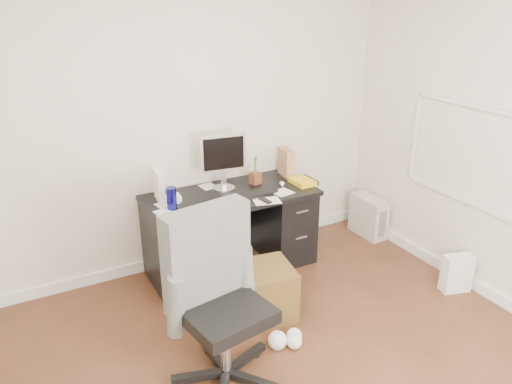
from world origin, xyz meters
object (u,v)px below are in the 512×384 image
desk (231,229)px  lcd_monitor (223,162)px  office_chair (225,304)px  pc_tower (368,216)px  keyboard (254,194)px  wicker_basket (265,291)px

desk → lcd_monitor: 0.62m
office_chair → pc_tower: bearing=19.2°
desk → office_chair: office_chair is taller
keyboard → desk: bearing=131.9°
lcd_monitor → wicker_basket: 1.19m
lcd_monitor → keyboard: (0.18, -0.25, -0.25)m
lcd_monitor → pc_tower: (1.57, -0.17, -0.80)m
wicker_basket → pc_tower: bearing=23.3°
wicker_basket → desk: bearing=84.1°
lcd_monitor → office_chair: size_ratio=0.44×
desk → keyboard: 0.42m
lcd_monitor → office_chair: 1.58m
lcd_monitor → pc_tower: bearing=1.6°
desk → pc_tower: size_ratio=3.60×
lcd_monitor → keyboard: lcd_monitor is taller
desk → office_chair: bearing=-117.2°
desk → pc_tower: (1.56, -0.06, -0.19)m
lcd_monitor → wicker_basket: bearing=-86.4°
keyboard → wicker_basket: bearing=-119.6°
desk → lcd_monitor: size_ratio=2.89×
desk → keyboard: (0.17, -0.14, 0.36)m
office_chair → wicker_basket: size_ratio=2.80×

